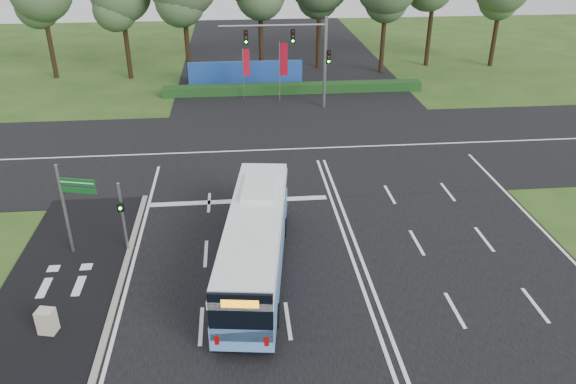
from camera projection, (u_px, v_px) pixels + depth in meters
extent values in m
plane|color=#274918|center=(348.00, 247.00, 26.23)|extent=(120.00, 120.00, 0.00)
cube|color=black|center=(348.00, 247.00, 26.22)|extent=(20.00, 120.00, 0.04)
cube|color=black|center=(313.00, 149.00, 36.86)|extent=(120.00, 14.00, 0.05)
cube|color=black|center=(55.00, 303.00, 22.49)|extent=(5.00, 18.00, 0.06)
cube|color=gray|center=(116.00, 298.00, 22.68)|extent=(0.25, 18.00, 0.12)
cube|color=#6099E0|center=(256.00, 254.00, 23.97)|extent=(3.68, 11.01, 0.99)
cube|color=black|center=(256.00, 263.00, 24.17)|extent=(3.65, 10.96, 0.27)
cube|color=black|center=(255.00, 236.00, 23.56)|extent=(3.57, 10.84, 0.86)
cube|color=white|center=(255.00, 225.00, 23.31)|extent=(3.68, 11.01, 0.32)
cube|color=white|center=(255.00, 218.00, 23.17)|extent=(3.58, 10.58, 0.32)
cube|color=white|center=(259.00, 188.00, 25.05)|extent=(1.79, 2.87, 0.23)
cube|color=black|center=(241.00, 318.00, 18.78)|extent=(2.18, 0.41, 1.98)
cube|color=orange|center=(240.00, 304.00, 18.45)|extent=(1.26, 0.23, 0.32)
cylinder|color=black|center=(240.00, 227.00, 26.95)|extent=(0.38, 0.96, 0.94)
cylinder|color=black|center=(284.00, 228.00, 26.88)|extent=(0.38, 0.96, 0.94)
cylinder|color=black|center=(220.00, 314.00, 21.18)|extent=(0.38, 0.96, 0.94)
cylinder|color=black|center=(276.00, 316.00, 21.10)|extent=(0.38, 0.96, 0.94)
cylinder|color=gray|center=(123.00, 218.00, 25.19)|extent=(0.14, 0.14, 3.46)
cube|color=black|center=(121.00, 207.00, 24.74)|extent=(0.30, 0.21, 0.40)
sphere|color=#19F233|center=(120.00, 208.00, 24.65)|extent=(0.14, 0.14, 0.14)
cylinder|color=gray|center=(65.00, 210.00, 24.83)|extent=(0.13, 0.13, 4.42)
cube|color=#0D4D1C|center=(77.00, 182.00, 24.06)|extent=(1.62, 0.48, 0.33)
cube|color=#0D4D1C|center=(78.00, 190.00, 24.23)|extent=(1.62, 0.48, 0.24)
cube|color=white|center=(77.00, 183.00, 24.03)|extent=(1.50, 0.40, 0.04)
cube|color=beige|center=(47.00, 322.00, 20.71)|extent=(0.72, 0.64, 1.03)
cylinder|color=gray|center=(243.00, 74.00, 45.76)|extent=(0.06, 0.06, 4.12)
cube|color=maroon|center=(246.00, 63.00, 45.49)|extent=(0.53, 0.23, 2.20)
cylinder|color=gray|center=(280.00, 72.00, 44.95)|extent=(0.07, 0.07, 4.80)
cube|color=maroon|center=(284.00, 59.00, 44.44)|extent=(0.63, 0.21, 2.56)
cylinder|color=gray|center=(325.00, 63.00, 43.00)|extent=(0.24, 0.24, 7.00)
cylinder|color=gray|center=(273.00, 25.00, 41.35)|extent=(8.00, 0.16, 0.16)
cube|color=black|center=(293.00, 36.00, 41.84)|extent=(0.32, 0.28, 1.05)
cube|color=black|center=(246.00, 37.00, 41.54)|extent=(0.32, 0.28, 1.05)
cube|color=black|center=(329.00, 57.00, 42.79)|extent=(0.32, 0.28, 1.05)
cube|color=#173814|center=(294.00, 88.00, 47.78)|extent=(22.00, 1.20, 0.80)
cube|color=#1B4397|center=(246.00, 74.00, 49.35)|extent=(10.00, 0.30, 2.20)
cylinder|color=black|center=(49.00, 38.00, 50.63)|extent=(0.44, 0.44, 7.34)
cylinder|color=black|center=(126.00, 38.00, 50.50)|extent=(0.44, 0.44, 7.26)
cylinder|color=black|center=(187.00, 35.00, 49.47)|extent=(0.44, 0.44, 8.18)
cylinder|color=black|center=(261.00, 29.00, 51.60)|extent=(0.44, 0.44, 8.41)
cylinder|color=black|center=(319.00, 28.00, 53.88)|extent=(0.44, 0.44, 7.63)
cylinder|color=black|center=(383.00, 32.00, 52.21)|extent=(0.44, 0.44, 7.68)
cylinder|color=black|center=(431.00, 20.00, 54.40)|extent=(0.44, 0.44, 8.84)
cylinder|color=black|center=(496.00, 28.00, 54.62)|extent=(0.44, 0.44, 7.31)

